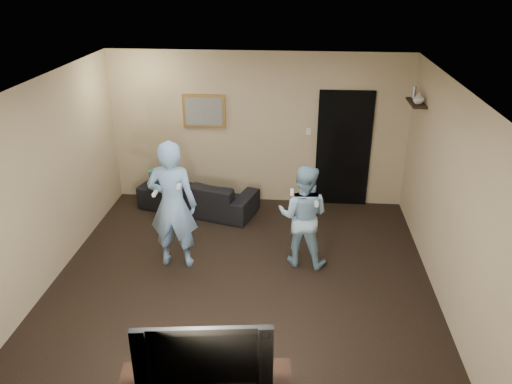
# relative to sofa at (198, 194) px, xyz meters

# --- Properties ---
(ground) EXTENTS (5.00, 5.00, 0.00)m
(ground) POSITION_rel_sofa_xyz_m (0.97, -2.01, -0.29)
(ground) COLOR black
(ground) RESTS_ON ground
(ceiling) EXTENTS (5.00, 5.00, 0.04)m
(ceiling) POSITION_rel_sofa_xyz_m (0.97, -2.01, 2.31)
(ceiling) COLOR silver
(ceiling) RESTS_ON wall_back
(wall_back) EXTENTS (5.00, 0.04, 2.60)m
(wall_back) POSITION_rel_sofa_xyz_m (0.97, 0.49, 1.01)
(wall_back) COLOR tan
(wall_back) RESTS_ON ground
(wall_front) EXTENTS (5.00, 0.04, 2.60)m
(wall_front) POSITION_rel_sofa_xyz_m (0.97, -4.51, 1.01)
(wall_front) COLOR tan
(wall_front) RESTS_ON ground
(wall_left) EXTENTS (0.04, 5.00, 2.60)m
(wall_left) POSITION_rel_sofa_xyz_m (-1.53, -2.01, 1.01)
(wall_left) COLOR tan
(wall_left) RESTS_ON ground
(wall_right) EXTENTS (0.04, 5.00, 2.60)m
(wall_right) POSITION_rel_sofa_xyz_m (3.47, -2.01, 1.01)
(wall_right) COLOR tan
(wall_right) RESTS_ON ground
(sofa) EXTENTS (2.10, 1.28, 0.57)m
(sofa) POSITION_rel_sofa_xyz_m (0.00, 0.00, 0.00)
(sofa) COLOR black
(sofa) RESTS_ON ground
(throw_pillow) EXTENTS (0.48, 0.24, 0.46)m
(throw_pillow) POSITION_rel_sofa_xyz_m (-0.58, 0.00, 0.19)
(throw_pillow) COLOR #194C41
(throw_pillow) RESTS_ON sofa
(painting_frame) EXTENTS (0.72, 0.05, 0.57)m
(painting_frame) POSITION_rel_sofa_xyz_m (0.07, 0.47, 1.31)
(painting_frame) COLOR olive
(painting_frame) RESTS_ON wall_back
(painting_canvas) EXTENTS (0.62, 0.01, 0.47)m
(painting_canvas) POSITION_rel_sofa_xyz_m (0.07, 0.44, 1.31)
(painting_canvas) COLOR slate
(painting_canvas) RESTS_ON painting_frame
(doorway) EXTENTS (0.90, 0.06, 2.00)m
(doorway) POSITION_rel_sofa_xyz_m (2.42, 0.46, 0.71)
(doorway) COLOR black
(doorway) RESTS_ON ground
(light_switch) EXTENTS (0.08, 0.02, 0.12)m
(light_switch) POSITION_rel_sofa_xyz_m (1.82, 0.47, 1.01)
(light_switch) COLOR silver
(light_switch) RESTS_ON wall_back
(wall_shelf) EXTENTS (0.20, 0.60, 0.03)m
(wall_shelf) POSITION_rel_sofa_xyz_m (3.36, -0.21, 1.70)
(wall_shelf) COLOR black
(wall_shelf) RESTS_ON wall_right
(shelf_vase) EXTENTS (0.19, 0.19, 0.16)m
(shelf_vase) POSITION_rel_sofa_xyz_m (3.36, -0.31, 1.80)
(shelf_vase) COLOR #BCBBC1
(shelf_vase) RESTS_ON wall_shelf
(shelf_figurine) EXTENTS (0.06, 0.06, 0.18)m
(shelf_figurine) POSITION_rel_sofa_xyz_m (3.36, 0.03, 1.81)
(shelf_figurine) COLOR #B8B8BC
(shelf_figurine) RESTS_ON wall_shelf
(television) EXTENTS (1.17, 0.29, 0.67)m
(television) POSITION_rel_sofa_xyz_m (0.92, -4.33, 0.57)
(television) COLOR black
(television) RESTS_ON tv_console
(wii_player_left) EXTENTS (0.67, 0.52, 1.81)m
(wii_player_left) POSITION_rel_sofa_xyz_m (0.01, -1.69, 0.62)
(wii_player_left) COLOR #7FACDC
(wii_player_left) RESTS_ON ground
(wii_player_right) EXTENTS (0.80, 0.68, 1.46)m
(wii_player_right) POSITION_rel_sofa_xyz_m (1.76, -1.52, 0.44)
(wii_player_right) COLOR #92BDD5
(wii_player_right) RESTS_ON ground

